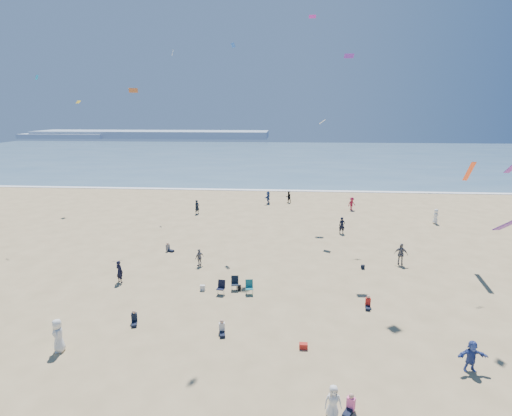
{
  "coord_description": "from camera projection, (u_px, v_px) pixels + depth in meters",
  "views": [
    {
      "loc": [
        4.0,
        -18.12,
        12.54
      ],
      "look_at": [
        2.0,
        8.0,
        6.13
      ],
      "focal_mm": 28.0,
      "sensor_mm": 36.0,
      "label": 1
    }
  ],
  "objects": [
    {
      "name": "navy_bag",
      "position": [
        363.0,
        267.0,
        32.43
      ],
      "size": [
        0.28,
        0.18,
        0.34
      ],
      "primitive_type": "cube",
      "color": "black",
      "rests_on": "ground"
    },
    {
      "name": "cooler",
      "position": [
        303.0,
        346.0,
        21.57
      ],
      "size": [
        0.45,
        0.3,
        0.3
      ],
      "primitive_type": "cube",
      "color": "red",
      "rests_on": "ground"
    },
    {
      "name": "kites_aloft",
      "position": [
        378.0,
        79.0,
        28.56
      ],
      "size": [
        44.34,
        39.21,
        27.36
      ],
      "color": "purple",
      "rests_on": "ground"
    },
    {
      "name": "chair_cluster",
      "position": [
        235.0,
        286.0,
        28.08
      ],
      "size": [
        2.69,
        1.48,
        1.0
      ],
      "color": "black",
      "rests_on": "ground"
    },
    {
      "name": "headland_near",
      "position": [
        66.0,
        136.0,
        187.81
      ],
      "size": [
        40.0,
        14.0,
        2.0
      ],
      "primitive_type": "cube",
      "color": "#7A8EA8",
      "rests_on": "ground"
    },
    {
      "name": "standing_flyers",
      "position": [
        290.0,
        241.0,
        36.7
      ],
      "size": [
        31.31,
        42.23,
        1.86
      ],
      "color": "#374C99",
      "rests_on": "ground"
    },
    {
      "name": "black_backpack",
      "position": [
        239.0,
        288.0,
        28.57
      ],
      "size": [
        0.3,
        0.22,
        0.38
      ],
      "primitive_type": "cube",
      "color": "black",
      "rests_on": "ground"
    },
    {
      "name": "surf_line",
      "position": [
        261.0,
        190.0,
        64.39
      ],
      "size": [
        220.0,
        1.2,
        0.08
      ],
      "primitive_type": "cube",
      "color": "white",
      "rests_on": "ground"
    },
    {
      "name": "seated_group",
      "position": [
        237.0,
        306.0,
        25.36
      ],
      "size": [
        17.04,
        19.93,
        0.84
      ],
      "color": "silver",
      "rests_on": "ground"
    },
    {
      "name": "white_tote",
      "position": [
        203.0,
        288.0,
        28.54
      ],
      "size": [
        0.35,
        0.2,
        0.4
      ],
      "primitive_type": "cube",
      "color": "silver",
      "rests_on": "ground"
    },
    {
      "name": "headland_far",
      "position": [
        152.0,
        134.0,
        189.54
      ],
      "size": [
        110.0,
        20.0,
        3.2
      ],
      "primitive_type": "cube",
      "color": "#7A8EA8",
      "rests_on": "ground"
    },
    {
      "name": "ocean",
      "position": [
        272.0,
        156.0,
        112.82
      ],
      "size": [
        220.0,
        100.0,
        0.06
      ],
      "primitive_type": "cube",
      "color": "#476B84",
      "rests_on": "ground"
    },
    {
      "name": "ground",
      "position": [
        206.0,
        357.0,
        20.82
      ],
      "size": [
        220.0,
        220.0,
        0.0
      ],
      "primitive_type": "plane",
      "color": "tan",
      "rests_on": "ground"
    }
  ]
}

